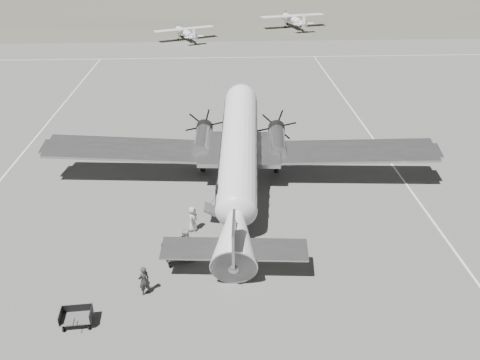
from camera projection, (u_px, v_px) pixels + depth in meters
name	position (u px, v px, depth m)	size (l,w,h in m)	color
ground	(245.00, 213.00, 30.90)	(260.00, 260.00, 0.00)	slate
taxi_line_right	(424.00, 208.00, 31.38)	(0.15, 80.00, 0.01)	white
taxi_line_left	(23.00, 153.00, 38.90)	(0.15, 60.00, 0.01)	white
taxi_line_horizon	(230.00, 57.00, 65.80)	(90.00, 0.15, 0.01)	white
grass_infield	(224.00, 0.00, 113.80)	(260.00, 90.00, 0.01)	#59574B
dc3_airliner	(239.00, 159.00, 31.78)	(28.71, 19.92, 5.47)	#B7B7BA
light_plane_left	(186.00, 34.00, 74.69)	(9.92, 8.05, 2.06)	silver
light_plane_right	(293.00, 21.00, 83.13)	(11.79, 9.57, 2.45)	silver
baggage_cart_near	(179.00, 252.00, 26.40)	(1.82, 1.29, 1.03)	#505050
baggage_cart_far	(77.00, 318.00, 22.17)	(1.53, 1.08, 0.86)	#505050
ground_crew	(144.00, 281.00, 23.83)	(0.62, 0.41, 1.71)	#2C2C2C
ramp_agent	(187.00, 244.00, 26.35)	(0.95, 0.74, 1.96)	#A9A9A7
passenger	(193.00, 219.00, 28.78)	(0.83, 0.54, 1.69)	#AFAFAD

